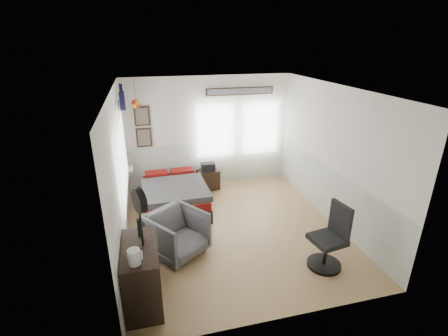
# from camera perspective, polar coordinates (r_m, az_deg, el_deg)

# --- Properties ---
(ground_plane) EXTENTS (4.00, 4.50, 0.01)m
(ground_plane) POSITION_cam_1_polar(r_m,az_deg,el_deg) (6.47, 1.76, -10.76)
(ground_plane) COLOR #AE874C
(room_shell) EXTENTS (4.02, 4.52, 2.71)m
(room_shell) POSITION_cam_1_polar(r_m,az_deg,el_deg) (5.91, 0.72, 3.43)
(room_shell) COLOR silver
(room_shell) RESTS_ON ground_plane
(wall_decor) EXTENTS (3.55, 1.32, 1.44)m
(wall_decor) POSITION_cam_1_polar(r_m,az_deg,el_deg) (7.33, -10.84, 10.61)
(wall_decor) COLOR #3F2B18
(wall_decor) RESTS_ON room_shell
(bed) EXTENTS (1.38, 1.87, 0.58)m
(bed) POSITION_cam_1_polar(r_m,az_deg,el_deg) (7.18, -8.72, -4.87)
(bed) COLOR black
(bed) RESTS_ON ground_plane
(dresser) EXTENTS (0.48, 1.00, 0.90)m
(dresser) POSITION_cam_1_polar(r_m,az_deg,el_deg) (4.84, -14.21, -17.68)
(dresser) COLOR black
(dresser) RESTS_ON ground_plane
(armchair) EXTENTS (1.18, 1.18, 0.78)m
(armchair) POSITION_cam_1_polar(r_m,az_deg,el_deg) (5.68, -8.22, -11.37)
(armchair) COLOR #4B4C54
(armchair) RESTS_ON ground_plane
(nightstand) EXTENTS (0.56, 0.49, 0.48)m
(nightstand) POSITION_cam_1_polar(r_m,az_deg,el_deg) (8.01, -2.79, -2.03)
(nightstand) COLOR black
(nightstand) RESTS_ON ground_plane
(task_chair) EXTENTS (0.56, 0.56, 1.10)m
(task_chair) POSITION_cam_1_polar(r_m,az_deg,el_deg) (5.59, 18.13, -12.26)
(task_chair) COLOR black
(task_chair) RESTS_ON ground_plane
(kettle) EXTENTS (0.18, 0.15, 0.20)m
(kettle) POSITION_cam_1_polar(r_m,az_deg,el_deg) (4.24, -15.51, -14.83)
(kettle) COLOR silver
(kettle) RESTS_ON dresser
(bottle) EXTENTS (0.07, 0.07, 0.27)m
(bottle) POSITION_cam_1_polar(r_m,az_deg,el_deg) (4.71, -14.60, -10.17)
(bottle) COLOR black
(bottle) RESTS_ON dresser
(stand_fan) EXTENTS (0.21, 0.33, 0.84)m
(stand_fan) POSITION_cam_1_polar(r_m,az_deg,el_deg) (4.26, -14.66, -5.77)
(stand_fan) COLOR black
(stand_fan) RESTS_ON dresser
(black_bag) EXTENTS (0.33, 0.22, 0.19)m
(black_bag) POSITION_cam_1_polar(r_m,az_deg,el_deg) (7.89, -2.83, 0.20)
(black_bag) COLOR black
(black_bag) RESTS_ON nightstand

